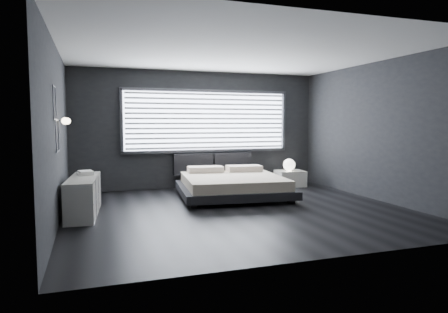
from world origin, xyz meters
name	(u,v)px	position (x,y,z in m)	size (l,w,h in m)	color
room	(239,132)	(0.00, 0.00, 1.40)	(6.04, 6.00, 2.80)	black
window	(208,121)	(0.20, 2.70, 1.61)	(4.14, 0.09, 1.52)	white
headboard	(213,164)	(0.32, 2.64, 0.57)	(1.96, 0.16, 0.52)	black
sconce_near	(65,121)	(-2.88, 0.05, 1.60)	(0.18, 0.11, 0.11)	silver
sconce_far	(67,121)	(-2.88, 0.65, 1.60)	(0.18, 0.11, 0.11)	silver
wall_art_upper	(55,103)	(-2.98, -0.55, 1.85)	(0.01, 0.48, 0.48)	#47474C
wall_art_lower	(57,136)	(-2.98, -0.30, 1.38)	(0.01, 0.48, 0.48)	#47474C
bed	(232,184)	(0.32, 1.24, 0.27)	(2.44, 2.35, 0.58)	black
nightstand	(290,178)	(2.15, 2.13, 0.19)	(0.67, 0.55, 0.39)	white
orb_lamp	(289,165)	(2.11, 2.11, 0.54)	(0.29, 0.29, 0.29)	white
dresser	(84,196)	(-2.65, 0.48, 0.32)	(0.60, 1.65, 0.65)	white
book_stack	(85,173)	(-2.62, 0.82, 0.68)	(0.30, 0.38, 0.07)	white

